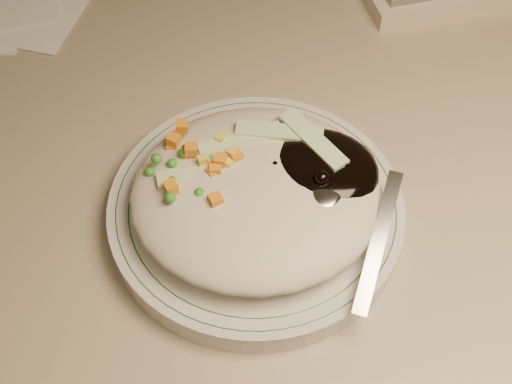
{
  "coord_description": "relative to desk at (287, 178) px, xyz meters",
  "views": [
    {
      "loc": [
        -0.06,
        0.86,
        1.21
      ],
      "look_at": [
        -0.05,
        1.18,
        0.78
      ],
      "focal_mm": 50.0,
      "sensor_mm": 36.0,
      "label": 1
    }
  ],
  "objects": [
    {
      "name": "plate_rim",
      "position": [
        -0.05,
        -0.2,
        0.22
      ],
      "size": [
        0.22,
        0.22,
        0.0
      ],
      "color": "#144723",
      "rests_on": "plate"
    },
    {
      "name": "desk",
      "position": [
        0.0,
        0.0,
        0.0
      ],
      "size": [
        1.4,
        0.7,
        0.74
      ],
      "color": "gray",
      "rests_on": "ground"
    },
    {
      "name": "meal",
      "position": [
        -0.04,
        -0.2,
        0.24
      ],
      "size": [
        0.21,
        0.19,
        0.05
      ],
      "color": "#BEB69A",
      "rests_on": "plate"
    },
    {
      "name": "plate",
      "position": [
        -0.05,
        -0.2,
        0.21
      ],
      "size": [
        0.23,
        0.23,
        0.02
      ],
      "primitive_type": "cylinder",
      "color": "beige",
      "rests_on": "desk"
    }
  ]
}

